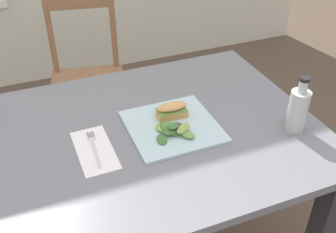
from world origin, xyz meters
TOP-DOWN VIEW (x-y plane):
  - dining_table at (0.05, 0.17)m, footprint 1.22×0.88m
  - chair_wooden_far at (0.05, 1.10)m, footprint 0.46×0.46m
  - plate_lunch at (0.16, 0.16)m, footprint 0.30×0.30m
  - sandwich_half_front at (0.18, 0.21)m, footprint 0.11×0.06m
  - salad_mixed_greens at (0.15, 0.12)m, footprint 0.13×0.13m
  - napkin_folded at (-0.11, 0.14)m, footprint 0.11×0.24m
  - fork_on_napkin at (-0.11, 0.16)m, footprint 0.03×0.19m
  - bottle_cold_brew at (0.54, 0.00)m, footprint 0.07×0.07m

SIDE VIEW (x-z plane):
  - chair_wooden_far at x=0.05m, z-range 0.01..0.88m
  - dining_table at x=0.05m, z-range 0.24..0.98m
  - napkin_folded at x=-0.11m, z-range 0.74..0.74m
  - plate_lunch at x=0.16m, z-range 0.74..0.75m
  - fork_on_napkin at x=-0.11m, z-range 0.74..0.75m
  - salad_mixed_greens at x=0.15m, z-range 0.75..0.79m
  - sandwich_half_front at x=0.18m, z-range 0.75..0.81m
  - bottle_cold_brew at x=0.54m, z-range 0.71..0.91m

